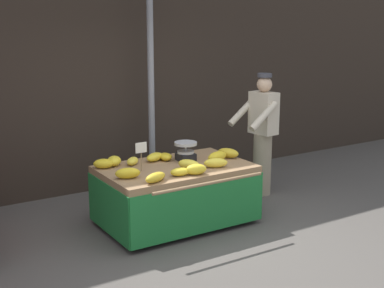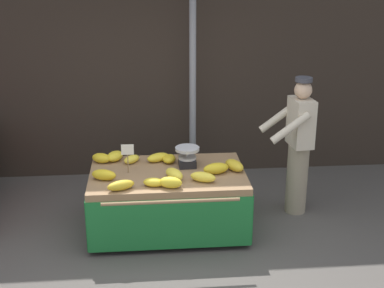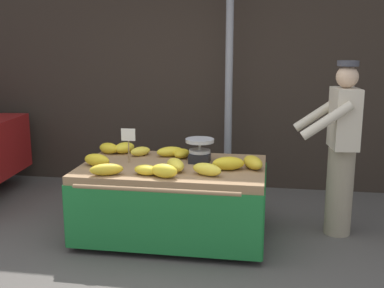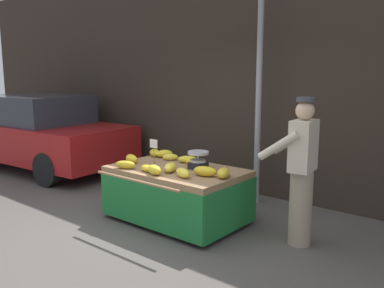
% 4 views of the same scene
% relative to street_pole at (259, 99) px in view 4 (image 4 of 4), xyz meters
% --- Properties ---
extents(ground_plane, '(60.00, 60.00, 0.00)m').
position_rel_street_pole_xyz_m(ground_plane, '(-0.50, -2.18, -1.59)').
color(ground_plane, '#514C47').
extents(back_wall, '(16.00, 0.24, 3.87)m').
position_rel_street_pole_xyz_m(back_wall, '(-0.50, 0.51, 0.35)').
color(back_wall, '#332821').
rests_on(back_wall, ground).
extents(street_pole, '(0.09, 0.09, 3.17)m').
position_rel_street_pole_xyz_m(street_pole, '(0.00, 0.00, 0.00)').
color(street_pole, gray).
rests_on(street_pole, ground).
extents(banana_cart, '(1.78, 1.32, 0.73)m').
position_rel_street_pole_xyz_m(banana_cart, '(-0.41, -1.37, -1.05)').
color(banana_cart, '#93704C').
rests_on(banana_cart, ground).
extents(weighing_scale, '(0.28, 0.28, 0.23)m').
position_rel_street_pole_xyz_m(weighing_scale, '(-0.17, -1.21, -0.74)').
color(weighing_scale, black).
rests_on(weighing_scale, banana_cart).
extents(price_sign, '(0.14, 0.01, 0.34)m').
position_rel_street_pole_xyz_m(price_sign, '(-0.85, -1.35, -0.61)').
color(price_sign, '#997A51').
rests_on(price_sign, banana_cart).
extents(banana_bunch_0, '(0.28, 0.24, 0.11)m').
position_rel_street_pole_xyz_m(banana_bunch_0, '(-1.18, -1.00, -0.80)').
color(banana_bunch_0, gold).
rests_on(banana_bunch_0, banana_cart).
extents(banana_bunch_1, '(0.31, 0.23, 0.11)m').
position_rel_street_pole_xyz_m(banana_bunch_1, '(-0.04, -1.67, -0.80)').
color(banana_bunch_1, yellow).
rests_on(banana_bunch_1, banana_cart).
extents(banana_bunch_2, '(0.33, 0.22, 0.12)m').
position_rel_street_pole_xyz_m(banana_bunch_2, '(0.13, -1.46, -0.80)').
color(banana_bunch_2, gold).
rests_on(banana_bunch_2, banana_cart).
extents(banana_bunch_3, '(0.27, 0.18, 0.12)m').
position_rel_street_pole_xyz_m(banana_bunch_3, '(-0.40, -1.80, -0.80)').
color(banana_bunch_3, yellow).
rests_on(banana_bunch_3, banana_cart).
extents(banana_bunch_4, '(0.26, 0.32, 0.12)m').
position_rel_street_pole_xyz_m(banana_bunch_4, '(0.35, -1.38, -0.80)').
color(banana_bunch_4, gold).
rests_on(banana_bunch_4, banana_cart).
extents(banana_bunch_5, '(0.30, 0.21, 0.12)m').
position_rel_street_pole_xyz_m(banana_bunch_5, '(-1.11, -1.53, -0.80)').
color(banana_bunch_5, gold).
rests_on(banana_bunch_5, banana_cart).
extents(banana_bunch_6, '(0.25, 0.31, 0.11)m').
position_rel_street_pole_xyz_m(banana_bunch_6, '(-0.34, -1.57, -0.80)').
color(banana_bunch_6, yellow).
rests_on(banana_bunch_6, banana_cart).
extents(banana_bunch_7, '(0.27, 0.29, 0.11)m').
position_rel_street_pole_xyz_m(banana_bunch_7, '(-1.02, -0.95, -0.80)').
color(banana_bunch_7, yellow).
rests_on(banana_bunch_7, banana_cart).
extents(banana_bunch_8, '(0.24, 0.24, 0.09)m').
position_rel_street_pole_xyz_m(banana_bunch_8, '(-0.82, -1.05, -0.81)').
color(banana_bunch_8, yellow).
rests_on(banana_bunch_8, banana_cart).
extents(banana_bunch_9, '(0.31, 0.25, 0.10)m').
position_rel_street_pole_xyz_m(banana_bunch_9, '(-0.51, -1.02, -0.81)').
color(banana_bunch_9, yellow).
rests_on(banana_bunch_9, banana_cart).
extents(banana_bunch_10, '(0.32, 0.21, 0.11)m').
position_rel_street_pole_xyz_m(banana_bunch_10, '(-0.92, -1.81, -0.81)').
color(banana_bunch_10, gold).
rests_on(banana_bunch_10, banana_cart).
extents(banana_bunch_11, '(0.19, 0.24, 0.09)m').
position_rel_street_pole_xyz_m(banana_bunch_11, '(-0.38, -1.07, -0.81)').
color(banana_bunch_11, gold).
rests_on(banana_bunch_11, banana_cart).
extents(banana_bunch_12, '(0.25, 0.16, 0.09)m').
position_rel_street_pole_xyz_m(banana_bunch_12, '(-0.57, -1.75, -0.81)').
color(banana_bunch_12, yellow).
rests_on(banana_bunch_12, banana_cart).
extents(vendor_person, '(0.61, 0.56, 1.71)m').
position_rel_street_pole_xyz_m(vendor_person, '(1.19, -1.03, -0.71)').
color(vendor_person, gray).
rests_on(vendor_person, ground).
extents(parked_car, '(4.02, 1.99, 1.51)m').
position_rel_street_pole_xyz_m(parked_car, '(-4.60, -0.85, -0.84)').
color(parked_car, '#A51919').
rests_on(parked_car, ground).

